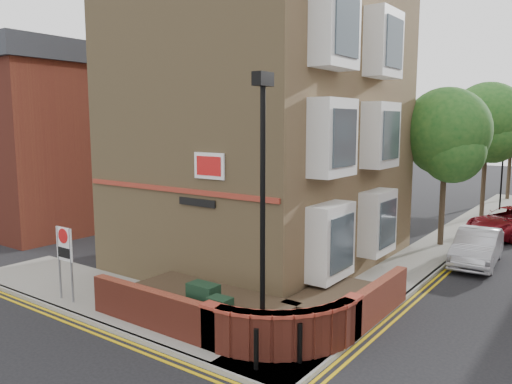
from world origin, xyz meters
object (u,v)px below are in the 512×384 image
at_px(lamppost, 263,213).
at_px(utility_cabinet_large, 203,307).
at_px(zone_sign, 65,250).
at_px(silver_car_near, 477,247).

height_order(lamppost, utility_cabinet_large, lamppost).
relative_size(utility_cabinet_large, zone_sign, 0.55).
bearing_deg(lamppost, silver_car_near, 78.12).
relative_size(utility_cabinet_large, silver_car_near, 0.29).
bearing_deg(zone_sign, lamppost, 6.07).
bearing_deg(lamppost, zone_sign, -173.93).
distance_m(utility_cabinet_large, silver_car_near, 11.54).
xyz_separation_m(utility_cabinet_large, silver_car_near, (4.18, 10.76, -0.04)).
xyz_separation_m(lamppost, zone_sign, (-6.60, -0.70, -1.70)).
bearing_deg(silver_car_near, utility_cabinet_large, -115.29).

